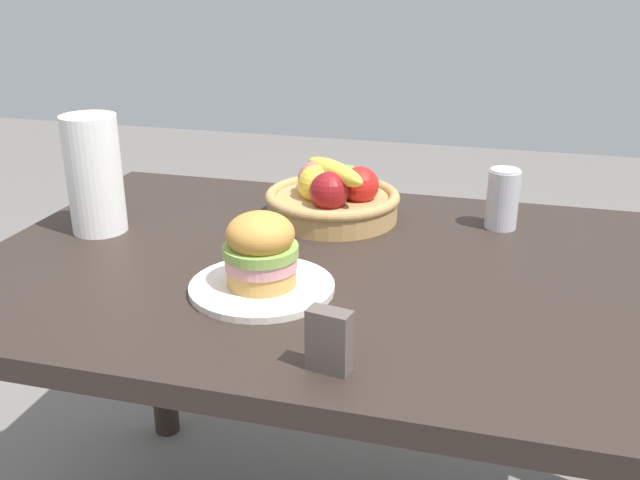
{
  "coord_description": "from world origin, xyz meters",
  "views": [
    {
      "loc": [
        0.25,
        -1.17,
        1.27
      ],
      "look_at": [
        -0.05,
        -0.04,
        0.81
      ],
      "focal_mm": 39.84,
      "sensor_mm": 36.0,
      "label": 1
    }
  ],
  "objects_px": {
    "fruit_basket": "(332,197)",
    "napkin_holder": "(329,341)",
    "plate": "(262,287)",
    "sandwich": "(261,250)",
    "paper_towel_roll": "(94,175)",
    "soda_can": "(503,199)"
  },
  "relations": [
    {
      "from": "fruit_basket",
      "to": "paper_towel_roll",
      "type": "bearing_deg",
      "value": -156.5
    },
    {
      "from": "plate",
      "to": "fruit_basket",
      "type": "distance_m",
      "value": 0.38
    },
    {
      "from": "sandwich",
      "to": "soda_can",
      "type": "height_order",
      "value": "sandwich"
    },
    {
      "from": "plate",
      "to": "fruit_basket",
      "type": "xyz_separation_m",
      "value": [
        0.03,
        0.38,
        0.04
      ]
    },
    {
      "from": "fruit_basket",
      "to": "napkin_holder",
      "type": "bearing_deg",
      "value": -76.22
    },
    {
      "from": "napkin_holder",
      "to": "paper_towel_roll",
      "type": "bearing_deg",
      "value": 157.03
    },
    {
      "from": "sandwich",
      "to": "fruit_basket",
      "type": "distance_m",
      "value": 0.38
    },
    {
      "from": "paper_towel_roll",
      "to": "napkin_holder",
      "type": "distance_m",
      "value": 0.72
    },
    {
      "from": "fruit_basket",
      "to": "paper_towel_roll",
      "type": "xyz_separation_m",
      "value": [
        -0.45,
        -0.19,
        0.07
      ]
    },
    {
      "from": "plate",
      "to": "fruit_basket",
      "type": "bearing_deg",
      "value": 85.81
    },
    {
      "from": "sandwich",
      "to": "napkin_holder",
      "type": "relative_size",
      "value": 1.41
    },
    {
      "from": "sandwich",
      "to": "fruit_basket",
      "type": "xyz_separation_m",
      "value": [
        0.03,
        0.38,
        -0.02
      ]
    },
    {
      "from": "plate",
      "to": "fruit_basket",
      "type": "relative_size",
      "value": 0.85
    },
    {
      "from": "plate",
      "to": "soda_can",
      "type": "bearing_deg",
      "value": 47.71
    },
    {
      "from": "fruit_basket",
      "to": "napkin_holder",
      "type": "relative_size",
      "value": 3.22
    },
    {
      "from": "soda_can",
      "to": "paper_towel_roll",
      "type": "xyz_separation_m",
      "value": [
        -0.8,
        -0.23,
        0.06
      ]
    },
    {
      "from": "sandwich",
      "to": "napkin_holder",
      "type": "xyz_separation_m",
      "value": [
        0.17,
        -0.21,
        -0.03
      ]
    },
    {
      "from": "plate",
      "to": "napkin_holder",
      "type": "xyz_separation_m",
      "value": [
        0.17,
        -0.21,
        0.04
      ]
    },
    {
      "from": "soda_can",
      "to": "napkin_holder",
      "type": "height_order",
      "value": "soda_can"
    },
    {
      "from": "soda_can",
      "to": "sandwich",
      "type": "bearing_deg",
      "value": -132.29
    },
    {
      "from": "fruit_basket",
      "to": "plate",
      "type": "bearing_deg",
      "value": -94.19
    },
    {
      "from": "soda_can",
      "to": "napkin_holder",
      "type": "distance_m",
      "value": 0.66
    }
  ]
}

